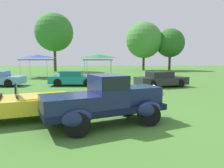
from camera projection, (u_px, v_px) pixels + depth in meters
The scene contains 10 objects.
ground_plane at pixel (117, 121), 7.61m from camera, with size 120.00×120.00×0.00m, color #42752D.
feature_pickup_truck at pixel (106, 100), 7.08m from camera, with size 4.34×3.03×1.70m.
neighbor_convertible at pixel (13, 105), 7.60m from camera, with size 4.70×3.08×1.40m.
show_car_teal at pixel (74, 78), 17.51m from camera, with size 3.96×1.74×1.22m.
show_car_charcoal at pixel (161, 79), 16.62m from camera, with size 4.36×2.80×1.22m.
canopy_tent_left_field at pixel (37, 57), 24.89m from camera, with size 3.34×3.34×2.71m.
canopy_tent_center_field at pixel (98, 57), 23.49m from camera, with size 3.15×3.15×2.71m.
treeline_far_left at pixel (54, 32), 36.14m from camera, with size 6.52×6.52×9.98m.
treeline_mid_left at pixel (144, 40), 39.61m from camera, with size 6.74×6.74×9.06m.
treeline_center at pixel (170, 43), 39.79m from camera, with size 5.40×5.40×7.87m.
Camera 1 is at (-0.35, -7.39, 2.24)m, focal length 33.75 mm.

